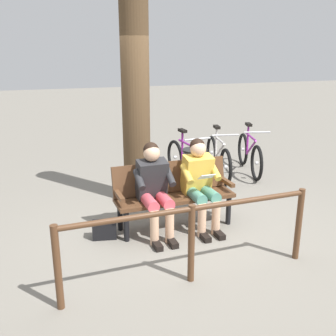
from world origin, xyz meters
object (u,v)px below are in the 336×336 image
(bench, at_px, (173,190))
(bicycle_black, at_px, (186,163))
(handbag, at_px, (104,229))
(person_reading, at_px, (200,180))
(litter_bin, at_px, (194,174))
(bicycle_green, at_px, (218,158))
(bicycle_blue, at_px, (249,154))
(person_companion, at_px, (154,185))
(tree_trunk, at_px, (136,101))

(bench, distance_m, bicycle_black, 1.83)
(handbag, bearing_deg, bench, -173.64)
(bench, relative_size, bicycle_black, 0.96)
(bench, xyz_separation_m, person_reading, (-0.32, 0.16, 0.16))
(litter_bin, distance_m, bicycle_green, 1.26)
(litter_bin, distance_m, bicycle_blue, 1.82)
(litter_bin, distance_m, bicycle_black, 0.82)
(litter_bin, height_order, bicycle_blue, bicycle_blue)
(person_companion, xyz_separation_m, bicycle_blue, (-2.52, -1.95, -0.30))
(bench, bearing_deg, person_reading, 152.75)
(handbag, bearing_deg, person_companion, 174.25)
(handbag, height_order, litter_bin, litter_bin)
(person_companion, xyz_separation_m, handbag, (0.65, -0.07, -0.54))
(tree_trunk, xyz_separation_m, bicycle_blue, (-2.42, -0.70, -1.21))
(bicycle_blue, bearing_deg, person_companion, -37.17)
(person_companion, distance_m, tree_trunk, 1.54)
(person_companion, relative_size, bicycle_green, 0.72)
(litter_bin, xyz_separation_m, bicycle_black, (-0.18, -0.80, -0.05))
(person_reading, height_order, bicycle_green, person_reading)
(person_reading, relative_size, bicycle_green, 0.72)
(tree_trunk, xyz_separation_m, bicycle_black, (-1.05, -0.55, -1.21))
(person_reading, distance_m, tree_trunk, 1.62)
(bench, height_order, handbag, bench)
(tree_trunk, bearing_deg, bench, 101.47)
(handbag, bearing_deg, litter_bin, -149.86)
(bicycle_green, bearing_deg, person_reading, -21.33)
(handbag, xyz_separation_m, tree_trunk, (-0.75, -1.19, 1.45))
(person_reading, distance_m, bicycle_blue, 2.71)
(bicycle_blue, bearing_deg, litter_bin, -43.50)
(bench, xyz_separation_m, bicycle_blue, (-2.20, -1.78, -0.15))
(person_companion, bearing_deg, bicycle_blue, -143.80)
(person_reading, xyz_separation_m, bicycle_blue, (-1.88, -1.93, -0.31))
(person_reading, relative_size, bicycle_black, 0.71)
(person_companion, distance_m, litter_bin, 1.42)
(handbag, height_order, bicycle_black, bicycle_black)
(bicycle_blue, distance_m, bicycle_black, 1.38)
(person_reading, xyz_separation_m, handbag, (1.29, -0.05, -0.54))
(person_reading, height_order, tree_trunk, tree_trunk)
(person_companion, xyz_separation_m, bicycle_green, (-1.83, -1.92, -0.30))
(handbag, relative_size, bicycle_black, 0.18)
(bench, height_order, bicycle_black, bicycle_black)
(bicycle_green, relative_size, bicycle_black, 0.99)
(person_companion, bearing_deg, handbag, -7.34)
(tree_trunk, bearing_deg, person_companion, 85.55)
(bench, relative_size, bicycle_blue, 0.98)
(bench, bearing_deg, bicycle_black, -118.57)
(handbag, xyz_separation_m, bicycle_green, (-2.48, -1.85, 0.24))
(person_companion, distance_m, handbag, 0.85)
(person_reading, relative_size, litter_bin, 1.48)
(handbag, bearing_deg, bicycle_blue, -149.21)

